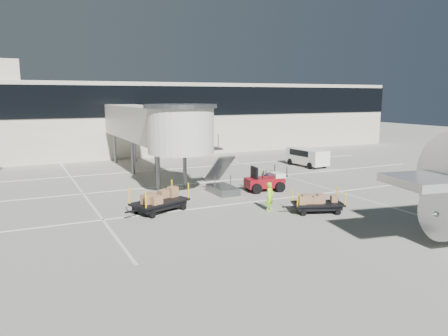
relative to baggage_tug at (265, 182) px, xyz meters
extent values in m
plane|color=gray|center=(-1.62, -4.43, -0.64)|extent=(140.00, 140.00, 0.00)
cube|color=white|center=(-1.62, -2.43, -0.63)|extent=(40.00, 0.15, 0.02)
cube|color=white|center=(-1.62, 4.57, -0.63)|extent=(40.00, 0.15, 0.02)
cube|color=white|center=(-1.62, 11.57, -0.63)|extent=(40.00, 0.15, 0.02)
cube|color=white|center=(4.38, 5.57, -0.63)|extent=(0.15, 30.00, 0.02)
cube|color=white|center=(-11.62, 5.57, -0.63)|extent=(0.15, 30.00, 0.02)
cube|color=beige|center=(-1.62, 25.57, 3.36)|extent=(64.00, 12.00, 8.00)
cube|color=black|center=(-1.62, 19.52, 5.36)|extent=(64.00, 0.12, 3.20)
cube|color=beige|center=(-5.62, 10.57, 3.66)|extent=(3.00, 18.00, 2.80)
cylinder|color=beige|center=(-5.62, 1.57, 3.66)|extent=(4.40, 4.40, 3.00)
cylinder|color=slate|center=(-5.62, 1.57, 5.26)|extent=(4.80, 4.80, 0.25)
cylinder|color=slate|center=(-6.62, 3.57, 0.81)|extent=(0.28, 0.28, 2.90)
cylinder|color=slate|center=(-4.62, 3.57, 0.81)|extent=(0.28, 0.28, 2.90)
cylinder|color=slate|center=(-6.62, 10.57, 0.81)|extent=(0.28, 0.28, 2.90)
cylinder|color=slate|center=(-4.62, 10.57, 0.81)|extent=(0.28, 0.28, 2.90)
cylinder|color=slate|center=(-6.62, 17.57, 0.81)|extent=(0.28, 0.28, 2.90)
cylinder|color=slate|center=(-4.62, 17.57, 0.81)|extent=(0.28, 0.28, 2.90)
cube|color=slate|center=(-3.02, 0.57, -0.39)|extent=(1.40, 2.60, 0.50)
cube|color=slate|center=(-3.02, 1.17, 0.96)|extent=(1.20, 2.60, 2.06)
cube|color=slate|center=(-3.02, 2.57, 2.21)|extent=(1.40, 1.20, 0.12)
cube|color=maroon|center=(-0.07, 0.01, -0.04)|extent=(2.75, 1.56, 0.66)
cube|color=white|center=(0.90, -0.11, 0.40)|extent=(0.90, 1.28, 0.38)
cube|color=black|center=(-0.83, 0.10, 0.62)|extent=(0.26, 1.10, 0.98)
cylinder|color=black|center=(-1.03, -0.59, -0.29)|extent=(0.73, 0.35, 0.70)
cylinder|color=black|center=(-0.86, 0.82, -0.29)|extent=(0.73, 0.35, 0.70)
cylinder|color=black|center=(0.71, -0.80, -0.29)|extent=(0.73, 0.35, 0.70)
cylinder|color=black|center=(0.88, 0.61, -0.29)|extent=(0.73, 0.35, 0.70)
cube|color=black|center=(1.71, 2.05, -0.16)|extent=(2.90, 2.10, 0.10)
cube|color=black|center=(1.71, 2.05, -0.31)|extent=(2.59, 1.83, 0.22)
cube|color=black|center=(0.18, 1.52, -0.29)|extent=(0.60, 0.27, 0.07)
cylinder|color=black|center=(1.04, 1.20, -0.49)|extent=(0.32, 0.21, 0.30)
cylinder|color=black|center=(0.65, 2.31, -0.49)|extent=(0.32, 0.21, 0.30)
cylinder|color=black|center=(2.76, 1.80, -0.49)|extent=(0.32, 0.21, 0.30)
cylinder|color=black|center=(2.38, 2.91, -0.49)|extent=(0.32, 0.21, 0.30)
cylinder|color=black|center=(0.72, 1.08, 0.23)|extent=(0.06, 0.06, 0.78)
cylinder|color=black|center=(0.33, 2.19, 0.23)|extent=(0.06, 0.06, 0.78)
cylinder|color=black|center=(3.08, 1.91, 0.23)|extent=(0.06, 0.06, 0.78)
cylinder|color=black|center=(2.70, 3.02, 0.23)|extent=(0.06, 0.06, 0.78)
cube|color=#48474C|center=(2.20, 2.41, 0.03)|extent=(0.50, 0.44, 0.26)
cube|color=#18133D|center=(2.50, 2.42, 0.02)|extent=(0.50, 0.37, 0.25)
cube|color=maroon|center=(1.78, 2.51, 0.05)|extent=(0.40, 0.34, 0.30)
cube|color=olive|center=(1.68, 1.96, 0.08)|extent=(0.40, 0.37, 0.36)
cube|color=maroon|center=(0.80, 2.12, 0.05)|extent=(0.53, 0.38, 0.31)
cube|color=#18133D|center=(1.25, 1.57, 0.04)|extent=(0.46, 0.34, 0.28)
cube|color=olive|center=(1.83, 2.01, 0.03)|extent=(0.52, 0.38, 0.28)
cube|color=black|center=(-0.31, -6.25, -0.12)|extent=(3.11, 2.30, 0.11)
cube|color=black|center=(-0.31, -6.25, -0.29)|extent=(2.78, 2.00, 0.23)
cube|color=black|center=(-1.93, -5.64, -0.26)|extent=(0.64, 0.30, 0.07)
cylinder|color=black|center=(-1.45, -6.49, -0.48)|extent=(0.34, 0.23, 0.32)
cylinder|color=black|center=(-1.01, -5.31, -0.48)|extent=(0.34, 0.23, 0.32)
cylinder|color=black|center=(0.38, -7.18, -0.48)|extent=(0.34, 0.23, 0.32)
cylinder|color=black|center=(0.83, -6.00, -0.48)|extent=(0.34, 0.23, 0.32)
cylinder|color=yellow|center=(-1.79, -6.36, 0.30)|extent=(0.07, 0.07, 0.84)
cylinder|color=yellow|center=(-1.35, -5.18, 0.30)|extent=(0.07, 0.07, 0.84)
cylinder|color=yellow|center=(0.72, -7.31, 0.30)|extent=(0.07, 0.07, 0.84)
cylinder|color=yellow|center=(1.17, -6.13, 0.30)|extent=(0.07, 0.07, 0.84)
cube|color=#936847|center=(0.28, -6.84, 0.13)|extent=(0.49, 0.45, 0.40)
cube|color=#936847|center=(-1.11, -6.44, 0.18)|extent=(0.52, 0.54, 0.50)
cube|color=#936847|center=(-0.18, -6.33, 0.13)|extent=(0.52, 0.58, 0.39)
cube|color=#936847|center=(-1.04, -6.06, 0.11)|extent=(0.64, 0.52, 0.36)
cube|color=#936847|center=(-0.56, -6.46, 0.14)|extent=(0.66, 0.63, 0.42)
cube|color=#936847|center=(-0.78, -5.94, 0.17)|extent=(0.54, 0.54, 0.47)
cube|color=#936847|center=(0.21, -6.15, 0.11)|extent=(0.53, 0.48, 0.35)
cube|color=#936847|center=(-0.62, -6.27, 0.18)|extent=(0.59, 0.63, 0.50)
cube|color=black|center=(-8.34, -2.19, -0.04)|extent=(3.61, 2.72, 0.13)
cube|color=black|center=(-8.34, -2.19, -0.24)|extent=(3.22, 2.37, 0.27)
cube|color=black|center=(-10.19, -2.94, -0.20)|extent=(0.73, 0.36, 0.09)
cylinder|color=black|center=(-9.12, -3.29, -0.45)|extent=(0.40, 0.28, 0.37)
cylinder|color=black|center=(-9.66, -1.94, -0.45)|extent=(0.40, 0.28, 0.37)
cylinder|color=black|center=(-7.02, -2.44, -0.45)|extent=(0.40, 0.28, 0.37)
cylinder|color=black|center=(-7.56, -1.09, -0.45)|extent=(0.40, 0.28, 0.37)
cylinder|color=yellow|center=(-9.51, -3.45, 0.44)|extent=(0.08, 0.08, 0.97)
cylinder|color=yellow|center=(-10.06, -2.10, 0.44)|extent=(0.08, 0.08, 0.97)
cylinder|color=yellow|center=(-6.63, -2.28, 0.44)|extent=(0.08, 0.08, 0.97)
cylinder|color=yellow|center=(-7.17, -0.93, 0.44)|extent=(0.08, 0.08, 0.97)
cube|color=#936847|center=(-8.40, -2.28, 0.28)|extent=(0.75, 0.67, 0.52)
cube|color=#936847|center=(-9.24, -2.65, 0.22)|extent=(0.67, 0.65, 0.40)
cube|color=#936847|center=(-9.40, -2.31, 0.30)|extent=(0.59, 0.57, 0.55)
cube|color=#936847|center=(-8.48, -2.08, 0.25)|extent=(0.68, 0.69, 0.46)
cube|color=#936847|center=(-8.06, -2.18, 0.25)|extent=(0.60, 0.60, 0.46)
cube|color=#936847|center=(-8.47, -2.55, 0.22)|extent=(0.79, 0.65, 0.39)
imported|color=#8FF91A|center=(-2.54, -4.70, 0.20)|extent=(0.72, 0.63, 1.67)
cube|color=white|center=(9.15, 7.55, 0.31)|extent=(2.03, 4.41, 1.39)
cube|color=white|center=(9.03, 9.48, 0.04)|extent=(1.69, 0.60, 0.81)
cube|color=black|center=(9.14, 7.73, 0.66)|extent=(1.94, 2.80, 0.56)
cylinder|color=black|center=(8.40, 6.06, -0.33)|extent=(0.26, 0.62, 0.61)
cylinder|color=black|center=(10.10, 6.18, -0.33)|extent=(0.26, 0.62, 0.61)
cylinder|color=black|center=(8.21, 8.93, -0.33)|extent=(0.26, 0.62, 0.61)
cylinder|color=black|center=(9.91, 9.04, -0.33)|extent=(0.26, 0.62, 0.61)
camera|label=1|loc=(-15.62, -25.60, 5.94)|focal=35.00mm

